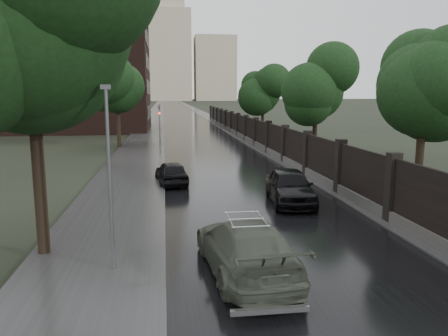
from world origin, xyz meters
TOP-DOWN VIEW (x-y plane):
  - ground at (0.00, 0.00)m, footprint 800.00×800.00m
  - road at (0.00, 190.00)m, footprint 8.00×420.00m
  - sidewalk_left at (-6.00, 190.00)m, footprint 4.00×420.00m
  - verge_right at (5.50, 190.00)m, footprint 3.00×420.00m
  - fence_right at (4.60, 32.01)m, footprint 0.45×75.72m
  - tree_left_near at (-7.60, 3.00)m, footprint 5.44×5.44m
  - tree_left_far at (-8.00, 30.00)m, footprint 4.25×4.25m
  - tree_right_a at (7.50, 8.00)m, footprint 4.08×4.08m
  - tree_right_b at (7.50, 22.00)m, footprint 4.08×4.08m
  - tree_right_c at (7.50, 40.00)m, footprint 4.08×4.08m
  - lamp_post at (-5.40, 1.50)m, footprint 0.25×0.12m
  - traffic_light at (-4.30, 24.99)m, footprint 0.16×0.32m
  - brick_building at (-18.00, 52.00)m, footprint 24.00×18.00m
  - stalinist_tower at (0.00, 300.00)m, footprint 92.00×30.00m
  - volga_sedan at (-1.80, 1.02)m, footprint 2.51×5.31m
  - hatchback_left at (-3.60, 13.31)m, footprint 1.96×3.93m
  - car_right_near at (1.60, 8.43)m, footprint 2.29×4.73m

SIDE VIEW (x-z plane):
  - ground at x=0.00m, z-range 0.00..0.00m
  - road at x=0.00m, z-range 0.00..0.02m
  - verge_right at x=5.50m, z-range 0.00..0.08m
  - sidewalk_left at x=-6.00m, z-range 0.00..0.16m
  - hatchback_left at x=-3.60m, z-range 0.00..1.29m
  - volga_sedan at x=-1.80m, z-range 0.00..1.49m
  - car_right_near at x=1.60m, z-range 0.00..1.56m
  - fence_right at x=4.60m, z-range -0.34..2.36m
  - traffic_light at x=-4.30m, z-range 0.40..4.40m
  - lamp_post at x=-5.40m, z-range 0.12..5.23m
  - tree_right_a at x=7.50m, z-range 1.44..8.46m
  - tree_right_b at x=7.50m, z-range 1.44..8.46m
  - tree_right_c at x=7.50m, z-range 1.44..8.46m
  - tree_left_far at x=-8.00m, z-range 1.55..8.94m
  - tree_left_near at x=-7.60m, z-range 1.84..11.00m
  - brick_building at x=-18.00m, z-range 0.00..20.00m
  - stalinist_tower at x=0.00m, z-range -41.12..117.88m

